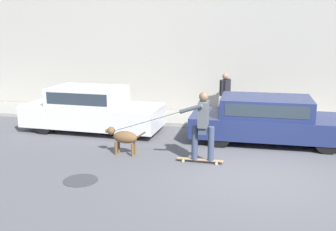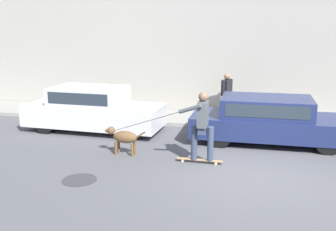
% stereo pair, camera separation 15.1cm
% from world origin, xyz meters
% --- Properties ---
extents(ground_plane, '(36.00, 36.00, 0.00)m').
position_xyz_m(ground_plane, '(0.00, 0.00, 0.00)').
color(ground_plane, '#545459').
extents(back_wall, '(32.00, 0.30, 4.64)m').
position_xyz_m(back_wall, '(0.00, 5.95, 2.32)').
color(back_wall, '#ADA89E').
rests_on(back_wall, ground_plane).
extents(sidewalk_curb, '(30.00, 2.05, 0.12)m').
position_xyz_m(sidewalk_curb, '(0.00, 4.76, 0.06)').
color(sidewalk_curb, gray).
rests_on(sidewalk_curb, ground_plane).
extents(parked_car_0, '(4.32, 1.79, 1.38)m').
position_xyz_m(parked_car_0, '(-5.09, 2.67, 0.66)').
color(parked_car_0, black).
rests_on(parked_car_0, ground_plane).
extents(parked_car_1, '(4.54, 1.87, 1.29)m').
position_xyz_m(parked_car_1, '(0.31, 2.67, 0.64)').
color(parked_car_1, black).
rests_on(parked_car_1, ground_plane).
extents(dog, '(1.10, 0.36, 0.71)m').
position_xyz_m(dog, '(-3.34, 0.67, 0.46)').
color(dog, brown).
rests_on(dog, ground_plane).
extents(skateboarder, '(2.92, 0.62, 1.74)m').
position_xyz_m(skateboarder, '(-1.29, 0.49, 0.99)').
color(skateboarder, beige).
rests_on(skateboarder, ground_plane).
extents(pedestrian_with_bag, '(0.37, 0.72, 1.53)m').
position_xyz_m(pedestrian_with_bag, '(-1.17, 5.10, 0.94)').
color(pedestrian_with_bag, '#28282D').
rests_on(pedestrian_with_bag, sidewalk_curb).
extents(manhole_cover, '(0.74, 0.74, 0.01)m').
position_xyz_m(manhole_cover, '(-3.66, -1.22, 0.01)').
color(manhole_cover, '#38383D').
rests_on(manhole_cover, ground_plane).
extents(fire_hydrant, '(0.18, 0.18, 0.71)m').
position_xyz_m(fire_hydrant, '(-7.50, 3.48, 0.37)').
color(fire_hydrant, '#4C5156').
rests_on(fire_hydrant, ground_plane).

